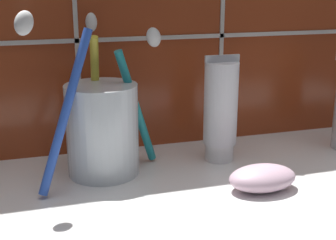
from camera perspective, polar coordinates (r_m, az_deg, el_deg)
sink_counter at (r=49.99cm, az=10.81°, el=-8.94°), size 71.77×31.02×2.00cm
toothbrush_cup at (r=50.62cm, az=-8.04°, el=-0.75°), size 16.03×13.19×18.16cm
toothpaste_tube at (r=53.96cm, az=6.43°, el=1.26°), size 4.07×3.87×12.40cm
soap_bar at (r=48.14cm, az=10.96°, el=-7.01°), size 7.07×4.45×2.55cm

